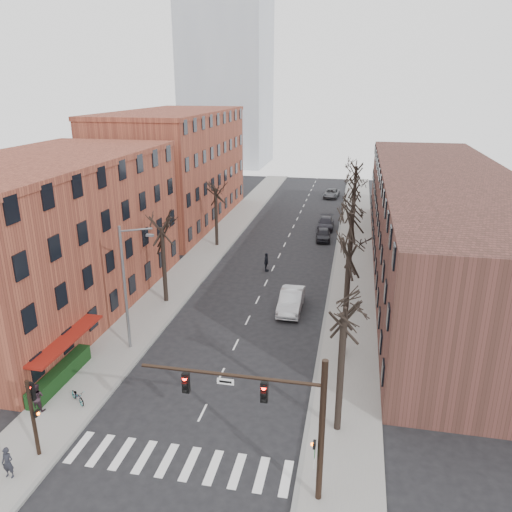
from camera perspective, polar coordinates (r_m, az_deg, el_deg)
The scene contains 28 objects.
ground at distance 27.04m, azimuth -8.86°, elevation -22.25°, with size 160.00×160.00×0.00m, color black.
sidewalk_left at distance 58.82m, azimuth -4.59°, elevation 1.55°, with size 4.00×90.00×0.15m, color gray.
sidewalk_right at distance 56.67m, azimuth 11.17°, elevation 0.55°, with size 4.00×90.00×0.15m, color gray.
building_left_near at distance 42.99m, azimuth -22.63°, elevation 1.73°, with size 12.00×26.00×12.00m, color brown.
building_left_far at distance 68.04m, azimuth -9.22°, elevation 9.78°, with size 12.00×28.00×14.00m, color brown.
building_right at distance 51.14m, azimuth 20.42°, elevation 3.44°, with size 12.00×50.00×10.00m, color #532D26.
office_tower at distance 118.30m, azimuth -3.44°, elevation 25.03°, with size 18.00×18.00×60.00m, color #B2B7BF.
awning_left at distance 35.04m, azimuth -20.32°, elevation -12.69°, with size 1.20×7.00×0.15m, color maroon.
hedge at distance 34.05m, azimuth -21.47°, elevation -12.54°, with size 0.80×6.00×1.00m, color #143512.
tree_right_a at distance 28.94m, azimuth 9.24°, elevation -19.06°, with size 5.20×5.20×10.00m, color black, non-canonical shape.
tree_right_b at distance 35.59m, azimuth 9.87°, elevation -11.15°, with size 5.20×5.20×10.80m, color black, non-canonical shape.
tree_right_c at distance 42.71m, azimuth 10.29°, elevation -5.80°, with size 5.20×5.20×11.60m, color black, non-canonical shape.
tree_right_d at distance 50.09m, azimuth 10.57°, elevation -2.00°, with size 5.20×5.20×10.00m, color black, non-canonical shape.
tree_right_e at distance 57.64m, azimuth 10.78°, elevation 0.82°, with size 5.20×5.20×10.80m, color black, non-canonical shape.
tree_right_f at distance 65.30m, azimuth 10.94°, elevation 2.98°, with size 5.20×5.20×11.60m, color black, non-canonical shape.
tree_left_a at distance 43.69m, azimuth -10.20°, elevation -5.20°, with size 5.20×5.20×9.50m, color black, non-canonical shape.
tree_left_b at distance 57.82m, azimuth -4.47°, elevation 1.17°, with size 5.20×5.20×9.50m, color black, non-canonical shape.
signal_mast_arm at distance 22.41m, azimuth 3.46°, elevation -17.56°, with size 8.14×0.30×7.20m.
signal_pole_left at distance 27.71m, azimuth -24.14°, elevation -15.96°, with size 0.47×0.44×4.40m.
streetlight at distance 34.83m, azimuth -14.56°, elevation -3.01°, with size 2.45×0.22×9.03m.
silver_sedan at distance 41.32m, azimuth 4.03°, elevation -5.10°, with size 1.80×5.16×1.70m, color #B2B5BA.
parked_car_near at distance 60.11m, azimuth 7.69°, elevation 2.45°, with size 1.66×4.11×1.40m, color black.
parked_car_mid at distance 65.04m, azimuth 7.98°, elevation 3.73°, with size 1.99×4.89×1.42m, color black.
parked_car_far at distance 83.40m, azimuth 8.61°, elevation 7.08°, with size 2.24×4.86×1.35m, color #505257.
pedestrian_a at distance 27.85m, azimuth -26.51°, elevation -20.39°, with size 0.58×0.38×1.60m, color black.
pedestrian_b at distance 31.79m, azimuth -23.76°, elevation -14.55°, with size 0.83×0.64×1.70m, color black.
pedestrian_crossing at distance 49.58m, azimuth 1.18°, elevation -0.71°, with size 1.12×0.47×1.91m, color black.
bicycle at distance 31.89m, azimuth -19.71°, elevation -14.83°, with size 0.53×1.53×0.80m, color gray.
Camera 1 is at (7.77, -18.83, 17.78)m, focal length 35.00 mm.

